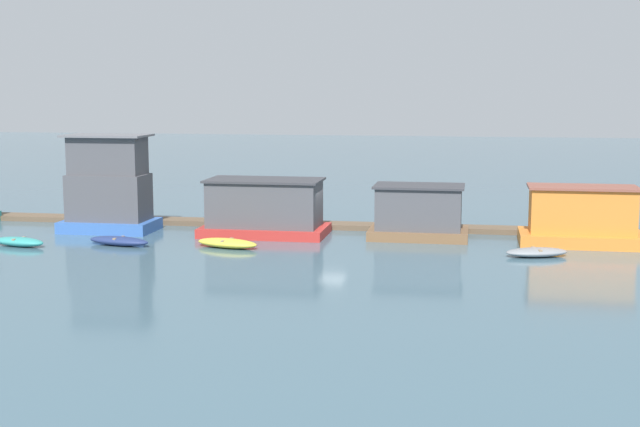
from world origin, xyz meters
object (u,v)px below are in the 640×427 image
object	(u,v)px
houseboat_red	(265,209)
mooring_post_centre	(628,225)
houseboat_brown	(419,213)
dinghy_yellow	(227,243)
dinghy_navy	(119,241)
houseboat_orange	(582,218)
dinghy_teal	(19,242)
houseboat_blue	(109,188)
dinghy_grey	(537,252)

from	to	relation	value
houseboat_red	mooring_post_centre	xyz separation A→B (m)	(19.94, 2.01, -0.72)
houseboat_brown	dinghy_yellow	world-z (taller)	houseboat_brown
houseboat_brown	dinghy_navy	distance (m)	16.30
houseboat_orange	mooring_post_centre	bearing A→B (deg)	38.81
houseboat_brown	houseboat_orange	distance (m)	8.64
houseboat_brown	dinghy_teal	bearing A→B (deg)	-163.22
houseboat_blue	dinghy_navy	size ratio (longest dim) A/B	1.52
houseboat_orange	dinghy_grey	bearing A→B (deg)	-123.74
houseboat_orange	dinghy_teal	xyz separation A→B (m)	(-29.15, -5.50, -1.17)
houseboat_blue	mooring_post_centre	world-z (taller)	houseboat_blue
houseboat_brown	houseboat_blue	bearing A→B (deg)	-177.65
houseboat_brown	mooring_post_centre	bearing A→B (deg)	7.51
dinghy_grey	dinghy_navy	bearing A→B (deg)	-178.40
houseboat_blue	houseboat_brown	size ratio (longest dim) A/B	1.03
houseboat_orange	mooring_post_centre	distance (m)	3.54
houseboat_blue	dinghy_grey	distance (m)	24.29
dinghy_teal	dinghy_grey	xyz separation A→B (m)	(26.63, 1.73, -0.02)
houseboat_red	dinghy_navy	distance (m)	8.31
houseboat_orange	mooring_post_centre	size ratio (longest dim) A/B	4.09
houseboat_brown	dinghy_teal	size ratio (longest dim) A/B	1.68
houseboat_blue	dinghy_grey	world-z (taller)	houseboat_blue
houseboat_red	dinghy_navy	bearing A→B (deg)	-146.40
dinghy_navy	mooring_post_centre	distance (m)	27.58
dinghy_yellow	houseboat_blue	bearing A→B (deg)	154.05
dinghy_yellow	dinghy_grey	world-z (taller)	dinghy_yellow
houseboat_blue	mooring_post_centre	size ratio (longest dim) A/B	3.56
houseboat_red	houseboat_orange	bearing A→B (deg)	-0.56
houseboat_red	mooring_post_centre	world-z (taller)	houseboat_red
dinghy_teal	houseboat_brown	bearing A→B (deg)	16.78
houseboat_orange	dinghy_grey	world-z (taller)	houseboat_orange
houseboat_blue	houseboat_orange	xyz separation A→B (m)	(26.41, 0.04, -1.11)
dinghy_teal	dinghy_yellow	bearing A→B (deg)	7.81
mooring_post_centre	houseboat_blue	bearing A→B (deg)	-175.63
houseboat_blue	dinghy_grey	xyz separation A→B (m)	(23.89, -3.73, -2.30)
houseboat_brown	dinghy_yellow	size ratio (longest dim) A/B	1.48
houseboat_brown	houseboat_orange	world-z (taller)	houseboat_orange
houseboat_red	houseboat_brown	xyz separation A→B (m)	(8.61, 0.52, -0.12)
dinghy_navy	houseboat_red	bearing A→B (deg)	33.60
houseboat_red	dinghy_teal	size ratio (longest dim) A/B	2.17
houseboat_blue	dinghy_teal	bearing A→B (deg)	-116.65
houseboat_brown	dinghy_navy	world-z (taller)	houseboat_brown
mooring_post_centre	houseboat_red	bearing A→B (deg)	-174.23
houseboat_blue	dinghy_yellow	xyz separation A→B (m)	(8.16, -3.97, -2.29)
dinghy_yellow	mooring_post_centre	xyz separation A→B (m)	(20.97, 6.19, 0.55)
dinghy_teal	mooring_post_centre	size ratio (longest dim) A/B	2.05
dinghy_grey	mooring_post_centre	distance (m)	7.95
houseboat_orange	houseboat_red	bearing A→B (deg)	179.44
houseboat_orange	mooring_post_centre	xyz separation A→B (m)	(2.72, 2.18, -0.63)
houseboat_blue	houseboat_red	distance (m)	9.24
houseboat_brown	houseboat_red	bearing A→B (deg)	-176.54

